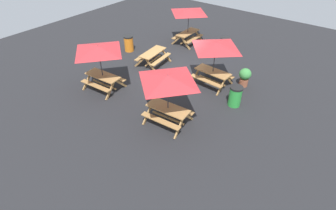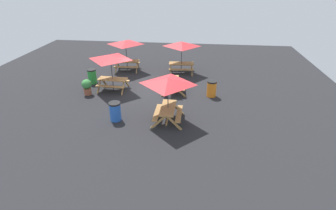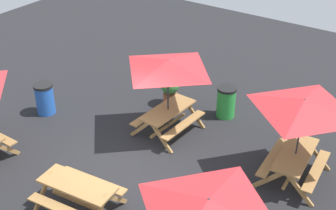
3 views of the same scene
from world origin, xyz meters
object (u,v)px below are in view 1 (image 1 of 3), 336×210
Objects in this scene: picnic_table_2 at (168,82)px; picnic_table_3 at (99,52)px; trash_bin_green at (235,96)px; potted_plant_0 at (245,76)px; trash_bin_blue at (225,45)px; picnic_table_0 at (216,48)px; trash_bin_orange at (129,43)px; picnic_table_1 at (189,13)px; picnic_table_4 at (153,55)px.

picnic_table_2 and picnic_table_3 have the same top height.
picnic_table_3 is 6.58m from trash_bin_green.
trash_bin_blue is at bearing 42.62° from potted_plant_0.
trash_bin_orange is (0.25, 6.17, -1.49)m from picnic_table_0.
trash_bin_blue is 1.00× the size of trash_bin_green.
picnic_table_0 is at bearing -161.14° from trash_bin_blue.
picnic_table_0 is 2.38× the size of trash_bin_blue.
trash_bin_blue is (3.71, 1.27, -1.49)m from picnic_table_0.
picnic_table_1 is at bearing -34.77° from trash_bin_orange.
potted_plant_0 is at bearing 11.54° from trash_bin_green.
trash_bin_blue and trash_bin_green have the same top height.
trash_bin_orange is 7.55m from potted_plant_0.
picnic_table_1 is (3.51, 3.91, 0.00)m from picnic_table_0.
trash_bin_blue is 5.53m from trash_bin_green.
picnic_table_1 and picnic_table_2 have the same top height.
picnic_table_3 reaches higher than potted_plant_0.
picnic_table_0 is 4.08m from picnic_table_4.
picnic_table_0 is 6.36m from trash_bin_orange.
trash_bin_orange is (3.91, 2.09, -1.49)m from picnic_table_3.
trash_bin_green is 1.01× the size of potted_plant_0.
trash_bin_orange is at bearing 73.91° from picnic_table_4.
picnic_table_0 is 2.16m from potted_plant_0.
trash_bin_blue is at bearing -115.65° from picnic_table_3.
picnic_table_2 is 7.74m from trash_bin_blue.
picnic_table_4 is 5.60m from trash_bin_green.
picnic_table_2 is 5.02m from potted_plant_0.
trash_bin_blue is at bearing -54.79° from trash_bin_orange.
picnic_table_0 is 5.48m from picnic_table_3.
picnic_table_0 is 3.77m from picnic_table_2.
trash_bin_blue is (7.48, 1.32, -1.49)m from picnic_table_2.
trash_bin_blue is 3.87m from potted_plant_0.
trash_bin_orange is at bearing 125.21° from trash_bin_blue.
trash_bin_blue is (0.21, -2.64, -1.49)m from picnic_table_1.
potted_plant_0 is (-2.85, -2.62, 0.06)m from trash_bin_blue.
picnic_table_0 is at bearing -142.89° from picnic_table_3.
trash_bin_orange is 6.00m from trash_bin_blue.
picnic_table_1 is 2.38× the size of trash_bin_blue.
picnic_table_0 is 4.20m from trash_bin_blue.
picnic_table_1 reaches higher than trash_bin_blue.
picnic_table_3 reaches higher than picnic_table_4.
picnic_table_3 is (0.11, 4.14, 0.00)m from picnic_table_2.
picnic_table_0 is at bearing -92.31° from trash_bin_orange.
picnic_table_3 is at bearing -151.80° from trash_bin_orange.
trash_bin_orange is (0.42, 2.35, -0.07)m from picnic_table_4.
picnic_table_4 is (3.60, 3.88, -1.43)m from picnic_table_2.
picnic_table_3 is at bearing 115.09° from trash_bin_green.
picnic_table_0 is 2.38× the size of trash_bin_green.
picnic_table_4 is 5.28m from potted_plant_0.
picnic_table_4 is (3.49, -0.26, -1.43)m from picnic_table_3.
trash_bin_green is 1.84m from potted_plant_0.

